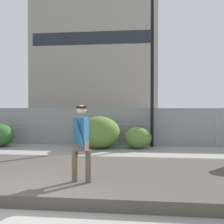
{
  "coord_description": "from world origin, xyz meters",
  "views": [
    {
      "loc": [
        2.14,
        -4.02,
        1.89
      ],
      "look_at": [
        1.22,
        5.05,
        1.71
      ],
      "focal_mm": 39.07,
      "sensor_mm": 36.0,
      "label": 1
    }
  ],
  "objects_px": {
    "skater": "(82,141)",
    "shrub_right": "(138,138)",
    "parked_car_near": "(48,124)",
    "street_lamp": "(152,47)",
    "parked_car_mid": "(136,124)",
    "skateboard": "(82,191)",
    "shrub_center": "(99,132)"
  },
  "relations": [
    {
      "from": "skater",
      "to": "street_lamp",
      "type": "bearing_deg",
      "value": 73.52
    },
    {
      "from": "skater",
      "to": "shrub_right",
      "type": "relative_size",
      "value": 1.49
    },
    {
      "from": "shrub_right",
      "to": "parked_car_mid",
      "type": "bearing_deg",
      "value": 91.45
    },
    {
      "from": "skateboard",
      "to": "parked_car_mid",
      "type": "height_order",
      "value": "parked_car_mid"
    },
    {
      "from": "skater",
      "to": "parked_car_near",
      "type": "xyz_separation_m",
      "value": [
        -4.4,
        9.63,
        -0.3
      ]
    },
    {
      "from": "street_lamp",
      "to": "parked_car_mid",
      "type": "bearing_deg",
      "value": 102.02
    },
    {
      "from": "skater",
      "to": "shrub_center",
      "type": "relative_size",
      "value": 0.98
    },
    {
      "from": "skateboard",
      "to": "shrub_right",
      "type": "height_order",
      "value": "shrub_right"
    },
    {
      "from": "street_lamp",
      "to": "parked_car_mid",
      "type": "distance_m",
      "value": 5.42
    },
    {
      "from": "skateboard",
      "to": "parked_car_near",
      "type": "relative_size",
      "value": 0.18
    },
    {
      "from": "skateboard",
      "to": "shrub_right",
      "type": "xyz_separation_m",
      "value": [
        1.25,
        5.99,
        0.43
      ]
    },
    {
      "from": "parked_car_mid",
      "to": "street_lamp",
      "type": "bearing_deg",
      "value": -77.98
    },
    {
      "from": "shrub_center",
      "to": "shrub_right",
      "type": "bearing_deg",
      "value": 4.15
    },
    {
      "from": "skater",
      "to": "parked_car_near",
      "type": "relative_size",
      "value": 0.41
    },
    {
      "from": "skater",
      "to": "shrub_right",
      "type": "height_order",
      "value": "skater"
    },
    {
      "from": "shrub_center",
      "to": "shrub_right",
      "type": "relative_size",
      "value": 1.52
    },
    {
      "from": "shrub_right",
      "to": "shrub_center",
      "type": "bearing_deg",
      "value": -175.85
    },
    {
      "from": "street_lamp",
      "to": "parked_car_near",
      "type": "relative_size",
      "value": 1.7
    },
    {
      "from": "street_lamp",
      "to": "skateboard",
      "type": "bearing_deg",
      "value": -106.48
    },
    {
      "from": "parked_car_mid",
      "to": "shrub_center",
      "type": "height_order",
      "value": "parked_car_mid"
    },
    {
      "from": "parked_car_near",
      "to": "skateboard",
      "type": "bearing_deg",
      "value": -65.44
    },
    {
      "from": "street_lamp",
      "to": "shrub_right",
      "type": "distance_m",
      "value": 4.33
    },
    {
      "from": "skateboard",
      "to": "shrub_right",
      "type": "relative_size",
      "value": 0.65
    },
    {
      "from": "parked_car_near",
      "to": "parked_car_mid",
      "type": "distance_m",
      "value": 5.57
    },
    {
      "from": "street_lamp",
      "to": "shrub_center",
      "type": "height_order",
      "value": "street_lamp"
    },
    {
      "from": "skater",
      "to": "shrub_right",
      "type": "distance_m",
      "value": 6.15
    },
    {
      "from": "skater",
      "to": "street_lamp",
      "type": "xyz_separation_m",
      "value": [
        1.93,
        6.51,
        3.59
      ]
    },
    {
      "from": "skateboard",
      "to": "shrub_center",
      "type": "bearing_deg",
      "value": 95.03
    },
    {
      "from": "skater",
      "to": "shrub_center",
      "type": "xyz_separation_m",
      "value": [
        -0.52,
        5.86,
        -0.41
      ]
    },
    {
      "from": "skater",
      "to": "parked_car_near",
      "type": "bearing_deg",
      "value": 114.56
    },
    {
      "from": "street_lamp",
      "to": "parked_car_near",
      "type": "height_order",
      "value": "street_lamp"
    },
    {
      "from": "street_lamp",
      "to": "parked_car_near",
      "type": "xyz_separation_m",
      "value": [
        -6.33,
        3.12,
        -3.89
      ]
    }
  ]
}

